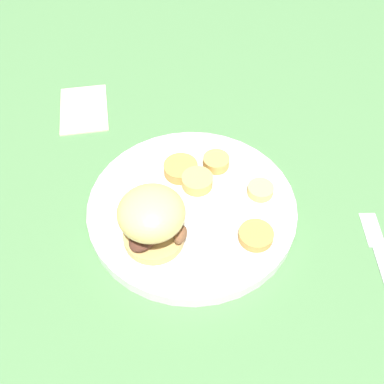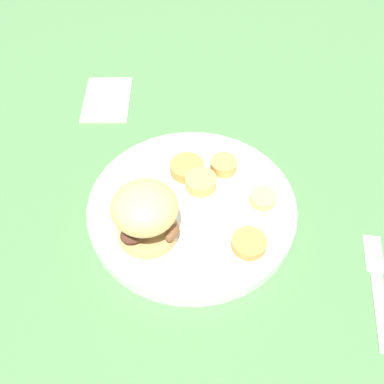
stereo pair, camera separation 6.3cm
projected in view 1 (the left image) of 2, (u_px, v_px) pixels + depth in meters
ground_plane at (192, 212)px, 0.67m from camera, size 4.00×4.00×0.00m
dinner_plate at (192, 207)px, 0.66m from camera, size 0.30×0.30×0.02m
sandwich at (152, 219)px, 0.58m from camera, size 0.09×0.10×0.09m
potato_round_0 at (260, 190)px, 0.66m from camera, size 0.04×0.04×0.01m
potato_round_1 at (216, 162)px, 0.69m from camera, size 0.04×0.04×0.02m
potato_round_2 at (256, 235)px, 0.61m from camera, size 0.05×0.05×0.01m
potato_round_3 at (197, 181)px, 0.67m from camera, size 0.05×0.05×0.02m
potato_round_4 at (181, 169)px, 0.68m from camera, size 0.05×0.05×0.02m
fork at (382, 261)px, 0.61m from camera, size 0.11×0.15×0.00m
napkin at (84, 108)px, 0.82m from camera, size 0.15×0.15×0.01m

